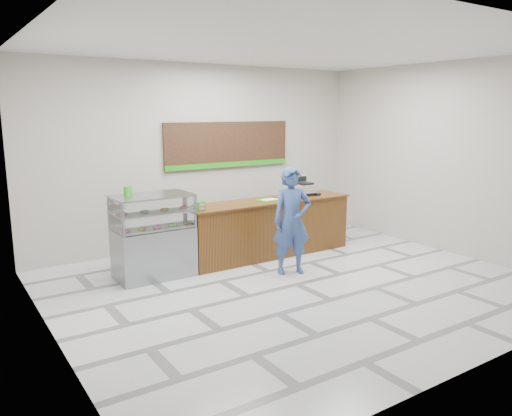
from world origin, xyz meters
TOP-DOWN VIEW (x-y plane):
  - floor at (0.00, 0.00)m, footprint 7.00×7.00m
  - back_wall at (0.00, 3.00)m, footprint 7.00×0.00m
  - ceiling at (0.00, 0.00)m, footprint 7.00×7.00m
  - sales_counter at (0.55, 1.55)m, footprint 3.26×0.76m
  - display_case at (-1.67, 1.55)m, footprint 1.22×0.72m
  - menu_board at (0.55, 2.96)m, footprint 2.80×0.06m
  - cash_register at (1.40, 1.64)m, footprint 0.40×0.42m
  - card_terminal at (1.61, 1.48)m, footprint 0.10×0.18m
  - serving_tray at (0.51, 1.50)m, footprint 0.36×0.27m
  - napkin_box at (-0.93, 1.59)m, footprint 0.14×0.14m
  - straw_cup at (-0.95, 1.58)m, footprint 0.08×0.08m
  - promo_box at (-0.95, 1.36)m, footprint 0.18×0.14m
  - donut_decal at (0.73, 1.51)m, footprint 0.16×0.16m
  - green_cup_left at (-2.02, 1.69)m, footprint 0.09×0.09m
  - green_cup_right at (-1.94, 1.80)m, footprint 0.08×0.08m
  - customer at (0.28, 0.50)m, footprint 0.74×0.60m

SIDE VIEW (x-z plane):
  - floor at x=0.00m, z-range 0.00..0.00m
  - sales_counter at x=0.55m, z-range 0.00..1.03m
  - display_case at x=-1.67m, z-range 0.01..1.34m
  - customer at x=0.28m, z-range 0.00..1.74m
  - donut_decal at x=0.73m, z-range 1.03..1.03m
  - serving_tray at x=0.51m, z-range 1.03..1.05m
  - card_terminal at x=1.61m, z-range 1.03..1.07m
  - napkin_box at x=-0.93m, z-range 1.03..1.14m
  - straw_cup at x=-0.95m, z-range 1.03..1.16m
  - promo_box at x=-0.95m, z-range 1.03..1.18m
  - cash_register at x=1.40m, z-range 0.98..1.35m
  - green_cup_right at x=-1.94m, z-range 1.33..1.46m
  - green_cup_left at x=-2.02m, z-range 1.33..1.47m
  - back_wall at x=0.00m, z-range -1.75..5.25m
  - menu_board at x=0.55m, z-range 1.48..2.38m
  - ceiling at x=0.00m, z-range 3.50..3.50m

